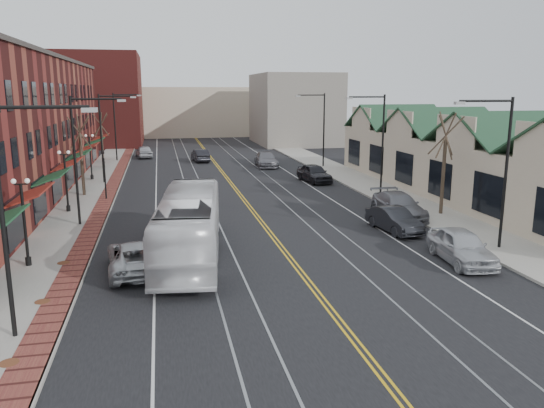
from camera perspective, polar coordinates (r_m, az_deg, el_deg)
name	(u,v)px	position (r m, az deg, el deg)	size (l,w,h in m)	color
ground	(331,312)	(21.29, 6.40, -11.42)	(160.00, 160.00, 0.00)	black
sidewalk_left	(81,212)	(39.81, -19.89, -0.78)	(4.00, 120.00, 0.15)	gray
sidewalk_right	(396,198)	(43.43, 13.23, 0.66)	(4.00, 120.00, 0.15)	gray
building_right	(466,168)	(45.92, 20.18, 3.67)	(8.00, 36.00, 4.60)	#C2AF95
backdrop_left	(95,100)	(89.03, -18.51, 10.59)	(14.00, 18.00, 14.00)	maroon
backdrop_mid	(192,111)	(103.75, -8.56, 9.83)	(22.00, 14.00, 9.00)	#C2AF95
backdrop_right	(294,109)	(86.20, 2.42, 10.17)	(12.00, 16.00, 11.00)	slate
streetlight_l_0	(15,197)	(19.40, -25.93, 0.64)	(3.33, 0.25, 8.00)	black
streetlight_l_1	(82,147)	(34.98, -19.79, 5.77)	(3.33, 0.25, 8.00)	black
streetlight_l_2	(106,129)	(50.83, -17.43, 7.71)	(3.33, 0.25, 8.00)	black
streetlight_l_3	(118,120)	(66.74, -16.19, 8.72)	(3.33, 0.25, 8.00)	black
streetlight_r_0	(500,158)	(30.19, 23.29, 4.59)	(3.33, 0.25, 8.00)	black
streetlight_r_1	(378,134)	(44.17, 11.32, 7.43)	(3.33, 0.25, 8.00)	black
streetlight_r_2	(320,122)	(59.18, 5.19, 8.76)	(3.33, 0.25, 8.00)	black
lamppost_l_1	(25,224)	(27.99, -25.06, -1.99)	(0.84, 0.28, 4.27)	black
lamppost_l_2	(66,182)	(39.53, -21.26, 2.18)	(0.84, 0.28, 4.27)	black
lamppost_l_3	(91,158)	(53.26, -18.93, 4.73)	(0.84, 0.28, 4.27)	black
tree_left_near	(81,154)	(45.19, -19.83, 5.12)	(1.78, 1.37, 6.48)	#382B21
tree_left_far	(102,139)	(61.02, -17.85, 6.68)	(1.66, 1.28, 6.02)	#382B21
tree_right_mid	(444,161)	(37.82, 18.02, 4.37)	(1.90, 1.46, 6.93)	#382B21
manhole_near	(9,363)	(19.11, -26.44, -15.04)	(0.60, 0.60, 0.02)	#592D19
manhole_mid	(42,302)	(23.56, -23.47, -9.60)	(0.60, 0.60, 0.02)	#592D19
manhole_far	(64,263)	(28.20, -21.51, -5.90)	(0.60, 0.60, 0.02)	#592D19
traffic_signal	(105,171)	(43.14, -17.57, 3.41)	(0.18, 0.15, 3.80)	black
transit_bus	(189,226)	(27.42, -8.88, -2.31)	(2.87, 12.26, 3.41)	white
parked_suv	(135,257)	(26.12, -14.54, -5.49)	(2.46, 5.34, 1.48)	#B9BCC0
parked_car_a	(461,246)	(28.22, 19.71, -4.29)	(1.99, 4.95, 1.69)	#B7B9BF
parked_car_b	(394,220)	(33.18, 12.99, -1.66)	(1.57, 4.49, 1.48)	black
parked_car_c	(398,206)	(36.76, 13.45, -0.19)	(2.34, 5.76, 1.67)	slate
parked_car_d	(314,173)	(49.97, 4.57, 3.32)	(1.99, 4.95, 1.69)	black
distant_car_left	(200,155)	(64.81, -7.72, 5.20)	(1.59, 4.57, 1.50)	black
distant_car_right	(266,159)	(60.09, -0.64, 4.82)	(2.26, 5.56, 1.61)	slate
distant_car_far	(144,152)	(69.89, -13.60, 5.50)	(1.86, 4.62, 1.58)	#ABADB2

